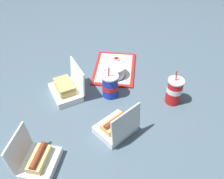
{
  "coord_description": "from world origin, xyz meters",
  "views": [
    {
      "loc": [
        1.06,
        0.09,
        0.98
      ],
      "look_at": [
        -0.02,
        0.0,
        0.05
      ],
      "focal_mm": 40.0,
      "sensor_mm": 36.0,
      "label": 1
    }
  ],
  "objects_px": {
    "clamshell_hotdog_corner": "(117,127)",
    "clamshell_sandwich_back": "(66,89)",
    "food_tray": "(115,68)",
    "plastic_fork": "(122,66)",
    "soda_cup_front": "(110,86)",
    "ketchup_cup": "(116,60)",
    "soda_cup_left": "(174,90)",
    "cake_container": "(115,71)",
    "clamshell_hotdog_center": "(38,160)"
  },
  "relations": [
    {
      "from": "ketchup_cup",
      "to": "plastic_fork",
      "type": "height_order",
      "value": "ketchup_cup"
    },
    {
      "from": "food_tray",
      "to": "plastic_fork",
      "type": "distance_m",
      "value": 0.05
    },
    {
      "from": "clamshell_hotdog_corner",
      "to": "soda_cup_left",
      "type": "xyz_separation_m",
      "value": [
        -0.26,
        0.3,
        0.04
      ]
    },
    {
      "from": "cake_container",
      "to": "soda_cup_left",
      "type": "bearing_deg",
      "value": 61.26
    },
    {
      "from": "food_tray",
      "to": "plastic_fork",
      "type": "bearing_deg",
      "value": 105.92
    },
    {
      "from": "cake_container",
      "to": "clamshell_sandwich_back",
      "type": "relative_size",
      "value": 0.52
    },
    {
      "from": "clamshell_hotdog_corner",
      "to": "clamshell_sandwich_back",
      "type": "xyz_separation_m",
      "value": [
        -0.25,
        -0.31,
        0.0
      ]
    },
    {
      "from": "plastic_fork",
      "to": "cake_container",
      "type": "bearing_deg",
      "value": -56.28
    },
    {
      "from": "soda_cup_left",
      "to": "cake_container",
      "type": "bearing_deg",
      "value": -118.74
    },
    {
      "from": "ketchup_cup",
      "to": "clamshell_hotdog_corner",
      "type": "xyz_separation_m",
      "value": [
        0.6,
        0.05,
        0.02
      ]
    },
    {
      "from": "plastic_fork",
      "to": "soda_cup_left",
      "type": "bearing_deg",
      "value": 13.32
    },
    {
      "from": "plastic_fork",
      "to": "clamshell_sandwich_back",
      "type": "bearing_deg",
      "value": -79.47
    },
    {
      "from": "plastic_fork",
      "to": "soda_cup_front",
      "type": "height_order",
      "value": "soda_cup_front"
    },
    {
      "from": "food_tray",
      "to": "clamshell_hotdog_corner",
      "type": "distance_m",
      "value": 0.53
    },
    {
      "from": "cake_container",
      "to": "plastic_fork",
      "type": "relative_size",
      "value": 1.22
    },
    {
      "from": "food_tray",
      "to": "soda_cup_front",
      "type": "relative_size",
      "value": 1.85
    },
    {
      "from": "cake_container",
      "to": "clamshell_sandwich_back",
      "type": "bearing_deg",
      "value": -54.24
    },
    {
      "from": "cake_container",
      "to": "clamshell_hotdog_center",
      "type": "relative_size",
      "value": 0.71
    },
    {
      "from": "clamshell_sandwich_back",
      "to": "plastic_fork",
      "type": "bearing_deg",
      "value": 133.36
    },
    {
      "from": "ketchup_cup",
      "to": "clamshell_sandwich_back",
      "type": "bearing_deg",
      "value": -36.85
    },
    {
      "from": "food_tray",
      "to": "plastic_fork",
      "type": "xyz_separation_m",
      "value": [
        -0.01,
        0.05,
        0.01
      ]
    },
    {
      "from": "clamshell_hotdog_corner",
      "to": "clamshell_sandwich_back",
      "type": "relative_size",
      "value": 0.92
    },
    {
      "from": "clamshell_hotdog_center",
      "to": "soda_cup_front",
      "type": "bearing_deg",
      "value": 151.14
    },
    {
      "from": "plastic_fork",
      "to": "clamshell_hotdog_center",
      "type": "relative_size",
      "value": 0.58
    },
    {
      "from": "cake_container",
      "to": "ketchup_cup",
      "type": "relative_size",
      "value": 3.36
    },
    {
      "from": "plastic_fork",
      "to": "soda_cup_front",
      "type": "distance_m",
      "value": 0.28
    },
    {
      "from": "soda_cup_front",
      "to": "ketchup_cup",
      "type": "bearing_deg",
      "value": 178.15
    },
    {
      "from": "ketchup_cup",
      "to": "clamshell_hotdog_center",
      "type": "relative_size",
      "value": 0.21
    },
    {
      "from": "plastic_fork",
      "to": "soda_cup_front",
      "type": "relative_size",
      "value": 0.54
    },
    {
      "from": "clamshell_sandwich_back",
      "to": "soda_cup_front",
      "type": "distance_m",
      "value": 0.25
    },
    {
      "from": "food_tray",
      "to": "soda_cup_left",
      "type": "height_order",
      "value": "soda_cup_left"
    },
    {
      "from": "soda_cup_front",
      "to": "clamshell_hotdog_center",
      "type": "bearing_deg",
      "value": -28.86
    },
    {
      "from": "cake_container",
      "to": "soda_cup_front",
      "type": "distance_m",
      "value": 0.17
    },
    {
      "from": "soda_cup_left",
      "to": "ketchup_cup",
      "type": "bearing_deg",
      "value": -135.26
    },
    {
      "from": "food_tray",
      "to": "ketchup_cup",
      "type": "height_order",
      "value": "ketchup_cup"
    },
    {
      "from": "cake_container",
      "to": "clamshell_hotdog_corner",
      "type": "bearing_deg",
      "value": 5.7
    },
    {
      "from": "clamshell_hotdog_corner",
      "to": "soda_cup_front",
      "type": "xyz_separation_m",
      "value": [
        -0.27,
        -0.06,
        0.03
      ]
    },
    {
      "from": "ketchup_cup",
      "to": "clamshell_sandwich_back",
      "type": "xyz_separation_m",
      "value": [
        0.35,
        -0.26,
        0.02
      ]
    },
    {
      "from": "ketchup_cup",
      "to": "clamshell_hotdog_corner",
      "type": "distance_m",
      "value": 0.61
    },
    {
      "from": "cake_container",
      "to": "clamshell_sandwich_back",
      "type": "distance_m",
      "value": 0.33
    },
    {
      "from": "soda_cup_left",
      "to": "soda_cup_front",
      "type": "xyz_separation_m",
      "value": [
        -0.02,
        -0.36,
        -0.01
      ]
    },
    {
      "from": "soda_cup_left",
      "to": "clamshell_sandwich_back",
      "type": "bearing_deg",
      "value": -89.87
    },
    {
      "from": "ketchup_cup",
      "to": "plastic_fork",
      "type": "xyz_separation_m",
      "value": [
        0.06,
        0.04,
        -0.01
      ]
    },
    {
      "from": "cake_container",
      "to": "soda_cup_front",
      "type": "xyz_separation_m",
      "value": [
        0.17,
        -0.01,
        0.02
      ]
    },
    {
      "from": "ketchup_cup",
      "to": "clamshell_hotdog_center",
      "type": "bearing_deg",
      "value": -18.95
    },
    {
      "from": "ketchup_cup",
      "to": "clamshell_hotdog_center",
      "type": "distance_m",
      "value": 0.87
    },
    {
      "from": "cake_container",
      "to": "plastic_fork",
      "type": "xyz_separation_m",
      "value": [
        -0.1,
        0.04,
        -0.03
      ]
    },
    {
      "from": "food_tray",
      "to": "ketchup_cup",
      "type": "xyz_separation_m",
      "value": [
        -0.07,
        0.01,
        0.02
      ]
    },
    {
      "from": "soda_cup_left",
      "to": "clamshell_hotdog_corner",
      "type": "bearing_deg",
      "value": -49.61
    },
    {
      "from": "clamshell_sandwich_back",
      "to": "clamshell_hotdog_center",
      "type": "distance_m",
      "value": 0.47
    }
  ]
}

